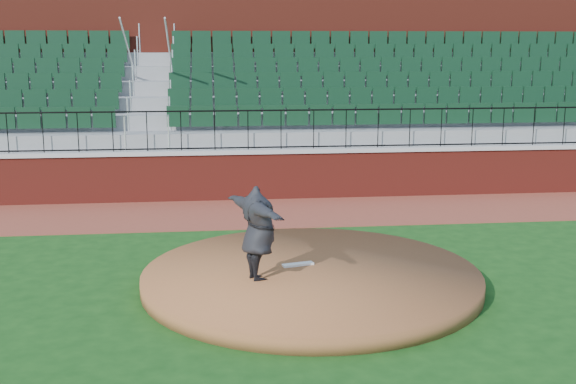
# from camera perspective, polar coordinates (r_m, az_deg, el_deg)

# --- Properties ---
(ground) EXTENTS (90.00, 90.00, 0.00)m
(ground) POSITION_cam_1_polar(r_m,az_deg,el_deg) (12.04, 0.79, -7.52)
(ground) COLOR #133F12
(ground) RESTS_ON ground
(warning_track) EXTENTS (34.00, 3.20, 0.01)m
(warning_track) POSITION_cam_1_polar(r_m,az_deg,el_deg) (17.20, -1.43, -1.60)
(warning_track) COLOR brown
(warning_track) RESTS_ON ground
(field_wall) EXTENTS (34.00, 0.35, 1.20)m
(field_wall) POSITION_cam_1_polar(r_m,az_deg,el_deg) (18.64, -1.85, 1.30)
(field_wall) COLOR maroon
(field_wall) RESTS_ON ground
(wall_cap) EXTENTS (34.00, 0.45, 0.10)m
(wall_cap) POSITION_cam_1_polar(r_m,az_deg,el_deg) (18.54, -1.87, 3.27)
(wall_cap) COLOR #B7B7B7
(wall_cap) RESTS_ON field_wall
(wall_railing) EXTENTS (34.00, 0.05, 1.00)m
(wall_railing) POSITION_cam_1_polar(r_m,az_deg,el_deg) (18.47, -1.88, 4.96)
(wall_railing) COLOR black
(wall_railing) RESTS_ON wall_cap
(seating_stands) EXTENTS (34.00, 5.10, 4.60)m
(seating_stands) POSITION_cam_1_polar(r_m,az_deg,el_deg) (21.12, -2.47, 7.17)
(seating_stands) COLOR gray
(seating_stands) RESTS_ON ground
(concourse_wall) EXTENTS (34.00, 0.50, 5.50)m
(concourse_wall) POSITION_cam_1_polar(r_m,az_deg,el_deg) (23.88, -2.94, 8.77)
(concourse_wall) COLOR maroon
(concourse_wall) RESTS_ON ground
(pitchers_mound) EXTENTS (5.64, 5.64, 0.25)m
(pitchers_mound) POSITION_cam_1_polar(r_m,az_deg,el_deg) (12.07, 1.86, -6.84)
(pitchers_mound) COLOR brown
(pitchers_mound) RESTS_ON ground
(pitching_rubber) EXTENTS (0.56, 0.26, 0.04)m
(pitching_rubber) POSITION_cam_1_polar(r_m,az_deg,el_deg) (12.30, 0.80, -5.78)
(pitching_rubber) COLOR white
(pitching_rubber) RESTS_ON pitchers_mound
(pitcher) EXTENTS (1.16, 1.94, 1.53)m
(pitcher) POSITION_cam_1_polar(r_m,az_deg,el_deg) (11.41, -2.40, -3.28)
(pitcher) COLOR black
(pitcher) RESTS_ON pitchers_mound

